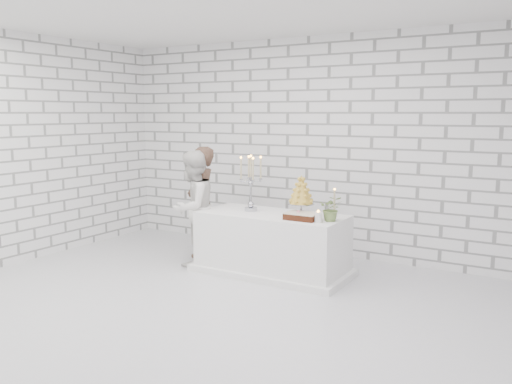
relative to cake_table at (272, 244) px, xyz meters
name	(u,v)px	position (x,y,z in m)	size (l,w,h in m)	color
ground	(202,303)	(-0.11, -1.29, -0.38)	(6.00, 5.00, 0.01)	silver
ceiling	(198,4)	(-0.11, -1.29, 2.62)	(6.00, 5.00, 0.01)	white
wall_back	(307,146)	(-0.11, 1.21, 1.12)	(6.00, 0.01, 3.00)	white
wall_left	(12,149)	(-3.11, -1.29, 1.12)	(0.01, 5.00, 3.00)	white
cake_table	(272,244)	(0.00, 0.00, 0.00)	(1.80, 0.80, 0.75)	white
groom	(201,202)	(-1.24, 0.24, 0.38)	(0.55, 0.36, 1.51)	#38251C
bride	(193,208)	(-1.08, -0.16, 0.37)	(0.72, 0.56, 1.49)	white
candelabra	(251,183)	(-0.31, 0.02, 0.73)	(0.28, 0.28, 0.70)	#A5A6AF
croquembouche	(301,196)	(0.37, 0.04, 0.62)	(0.32, 0.32, 0.49)	#A8842D
chocolate_cake	(302,216)	(0.48, -0.15, 0.42)	(0.37, 0.26, 0.08)	black
pillar_candle	(318,217)	(0.71, -0.21, 0.44)	(0.08, 0.08, 0.12)	white
extra_taper	(334,204)	(0.74, 0.18, 0.54)	(0.06, 0.06, 0.32)	tan
flowers	(331,208)	(0.80, -0.06, 0.52)	(0.26, 0.23, 0.29)	#3D6734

